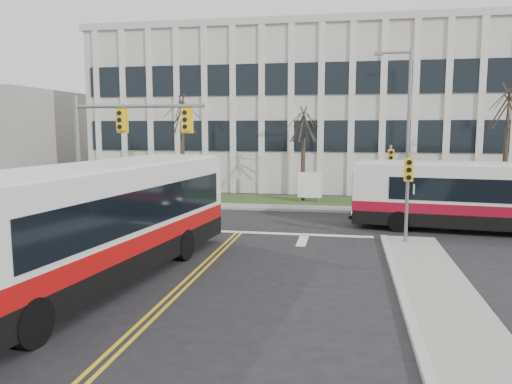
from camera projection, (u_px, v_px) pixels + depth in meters
The scene contains 14 objects.
ground at pixel (181, 288), 14.85m from camera, with size 120.00×120.00×0.00m, color black.
sidewalk_cross at pixel (350, 210), 28.78m from camera, with size 44.00×1.60×0.14m, color #9E9B93.
building_lawn at pixel (350, 203), 31.51m from camera, with size 44.00×5.00×0.12m, color #2D461E.
office_building at pixel (351, 113), 42.47m from camera, with size 40.00×16.00×12.00m, color beige.
mast_arm_signal at pixel (112, 139), 22.31m from camera, with size 6.11×0.38×6.20m.
signal_pole_near at pixel (408, 184), 19.98m from camera, with size 0.34×0.39×3.80m.
signal_pole_far at pixel (390, 168), 28.27m from camera, with size 0.34×0.39×3.80m.
streetlight at pixel (406, 120), 28.56m from camera, with size 2.15×0.25×9.20m.
directory_sign at pixel (310, 185), 31.33m from camera, with size 1.50×0.12×2.00m.
tree_left at pixel (182, 116), 32.79m from camera, with size 1.80×1.80×7.70m.
tree_mid at pixel (303, 126), 31.63m from camera, with size 1.80×1.80×6.82m.
tree_right at pixel (508, 108), 29.16m from camera, with size 1.80×1.80×8.25m.
bus_main at pixel (95, 227), 15.01m from camera, with size 2.90×13.39×3.57m, color silver, non-canonical shape.
bus_cross at pixel (484, 198), 22.76m from camera, with size 2.52×11.65×3.11m, color silver, non-canonical shape.
Camera 1 is at (4.79, -13.73, 4.72)m, focal length 35.00 mm.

